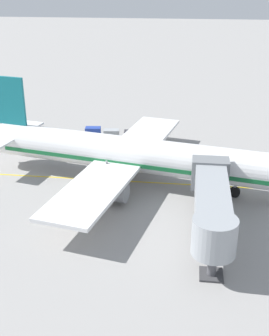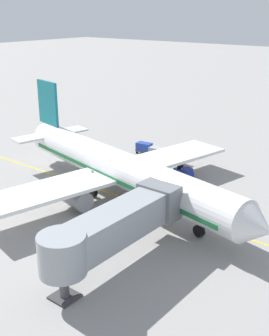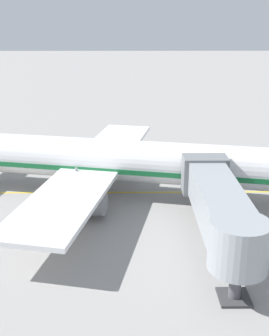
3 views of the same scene
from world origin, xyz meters
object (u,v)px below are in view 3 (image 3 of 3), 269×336
(baggage_cart_front, at_px, (98,145))
(safety_cone_nose_left, at_px, (222,168))
(baggage_tug_lead, at_px, (130,156))
(baggage_cart_third_in_train, at_px, (53,143))
(parked_airliner, at_px, (103,160))
(ground_crew_wing_walker, at_px, (85,156))
(baggage_cart_second_in_train, at_px, (75,145))
(jet_bridge, at_px, (219,205))

(baggage_cart_front, bearing_deg, safety_cone_nose_left, 64.31)
(baggage_tug_lead, xyz_separation_m, baggage_cart_front, (-3.69, -3.83, 0.24))
(baggage_cart_third_in_train, bearing_deg, parked_airliner, 27.42)
(baggage_cart_front, distance_m, ground_crew_wing_walker, 4.45)
(ground_crew_wing_walker, relative_size, safety_cone_nose_left, 2.86)
(safety_cone_nose_left, bearing_deg, baggage_cart_second_in_train, -112.08)
(baggage_cart_third_in_train, relative_size, safety_cone_nose_left, 5.01)
(parked_airliner, height_order, baggage_cart_second_in_train, parked_airliner)
(baggage_cart_second_in_train, bearing_deg, baggage_cart_front, 87.47)
(baggage_cart_front, relative_size, safety_cone_nose_left, 5.01)
(safety_cone_nose_left, bearing_deg, parked_airliner, -63.75)
(baggage_tug_lead, relative_size, baggage_cart_third_in_train, 0.93)
(baggage_tug_lead, xyz_separation_m, ground_crew_wing_walker, (0.61, -4.95, 0.24))
(baggage_cart_third_in_train, bearing_deg, safety_cone_nose_left, 69.07)
(baggage_cart_third_in_train, height_order, safety_cone_nose_left, baggage_cart_third_in_train)
(baggage_cart_front, bearing_deg, baggage_cart_second_in_train, -92.53)
(baggage_cart_second_in_train, xyz_separation_m, baggage_cart_third_in_train, (-0.66, -2.71, 0.00))
(parked_airliner, bearing_deg, baggage_cart_third_in_train, -152.58)
(jet_bridge, bearing_deg, safety_cone_nose_left, 167.01)
(baggage_tug_lead, bearing_deg, baggage_cart_front, -133.94)
(safety_cone_nose_left, bearing_deg, baggage_cart_front, -115.69)
(baggage_cart_front, bearing_deg, baggage_tug_lead, 46.06)
(baggage_cart_second_in_train, distance_m, baggage_cart_third_in_train, 2.79)
(baggage_cart_second_in_train, bearing_deg, safety_cone_nose_left, 67.92)
(baggage_tug_lead, height_order, baggage_cart_third_in_train, baggage_tug_lead)
(parked_airliner, xyz_separation_m, ground_crew_wing_walker, (-8.34, -2.52, -2.23))
(jet_bridge, bearing_deg, baggage_tug_lead, -162.83)
(baggage_tug_lead, bearing_deg, ground_crew_wing_walker, -82.95)
(safety_cone_nose_left, bearing_deg, baggage_cart_third_in_train, -110.93)
(ground_crew_wing_walker, xyz_separation_m, safety_cone_nose_left, (2.28, 14.81, -0.66))
(baggage_cart_front, xyz_separation_m, baggage_cart_second_in_train, (-0.13, -2.86, 0.00))
(ground_crew_wing_walker, height_order, safety_cone_nose_left, ground_crew_wing_walker)
(jet_bridge, bearing_deg, ground_crew_wing_walker, -149.85)
(baggage_cart_third_in_train, bearing_deg, baggage_cart_front, 82.01)
(safety_cone_nose_left, bearing_deg, baggage_tug_lead, -106.36)
(ground_crew_wing_walker, bearing_deg, baggage_cart_third_in_train, -138.81)
(baggage_tug_lead, relative_size, baggage_cart_front, 0.93)
(jet_bridge, xyz_separation_m, baggage_cart_third_in_train, (-23.98, -15.43, -2.51))
(baggage_tug_lead, distance_m, ground_crew_wing_walker, 4.99)
(baggage_cart_front, distance_m, baggage_cart_second_in_train, 2.86)
(baggage_cart_front, bearing_deg, baggage_cart_third_in_train, -97.99)
(baggage_cart_third_in_train, xyz_separation_m, safety_cone_nose_left, (7.37, 19.26, -0.66))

